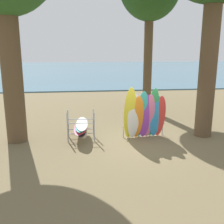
{
  "coord_description": "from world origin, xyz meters",
  "views": [
    {
      "loc": [
        -2.36,
        -10.54,
        4.03
      ],
      "look_at": [
        -1.07,
        1.08,
        1.1
      ],
      "focal_mm": 44.26,
      "sensor_mm": 36.0,
      "label": 1
    }
  ],
  "objects": [
    {
      "name": "board_storage_rack",
      "position": [
        -2.43,
        0.81,
        0.55
      ],
      "size": [
        1.15,
        2.13,
        1.25
      ],
      "color": "#9EA0A5",
      "rests_on": "ground"
    },
    {
      "name": "leaning_board_pile",
      "position": [
        0.28,
        0.61,
        1.02
      ],
      "size": [
        1.94,
        0.79,
        2.32
      ],
      "color": "yellow",
      "rests_on": "ground"
    },
    {
      "name": "lake_water",
      "position": [
        0.0,
        30.69,
        0.05
      ],
      "size": [
        80.0,
        36.0,
        0.1
      ],
      "primitive_type": "cube",
      "color": "#477084",
      "rests_on": "ground"
    },
    {
      "name": "ground_plane",
      "position": [
        0.0,
        0.0,
        0.0
      ],
      "size": [
        80.0,
        80.0,
        0.0
      ],
      "primitive_type": "plane",
      "color": "brown"
    }
  ]
}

